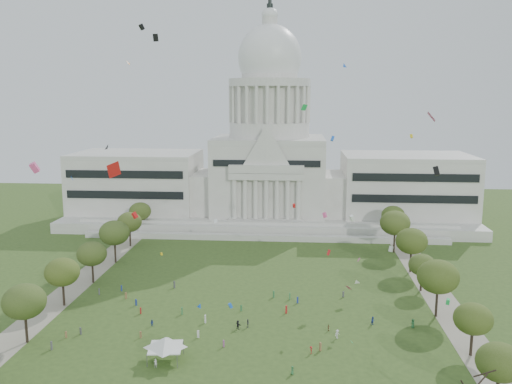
{
  "coord_description": "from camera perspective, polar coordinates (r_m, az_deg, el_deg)",
  "views": [
    {
      "loc": [
        11.65,
        -104.49,
        50.46
      ],
      "look_at": [
        0.0,
        45.0,
        24.0
      ],
      "focal_mm": 38.0,
      "sensor_mm": 36.0,
      "label": 1
    }
  ],
  "objects": [
    {
      "name": "person_9",
      "position": [
        119.58,
        8.55,
        -14.57
      ],
      "size": [
        1.32,
        1.31,
        1.9
      ],
      "primitive_type": "imported",
      "rotation": [
        0.0,
        0.0,
        0.77
      ],
      "color": "silver",
      "rests_on": "ground"
    },
    {
      "name": "row_tree_l_4",
      "position": [
        171.5,
        -14.69,
        -4.18
      ],
      "size": [
        9.29,
        9.29,
        13.21
      ],
      "color": "black",
      "rests_on": "ground"
    },
    {
      "name": "row_tree_r_2",
      "position": [
        132.61,
        18.62,
        -8.45
      ],
      "size": [
        9.55,
        9.55,
        13.58
      ],
      "color": "black",
      "rests_on": "ground"
    },
    {
      "name": "row_tree_r_3",
      "position": [
        149.22,
        17.07,
        -7.35
      ],
      "size": [
        7.01,
        7.01,
        9.98
      ],
      "color": "black",
      "rests_on": "ground"
    },
    {
      "name": "ground",
      "position": [
        116.61,
        -1.78,
        -15.64
      ],
      "size": [
        400.0,
        400.0,
        0.0
      ],
      "primitive_type": "plane",
      "color": "#344C1E",
      "rests_on": "ground"
    },
    {
      "name": "row_tree_r_1",
      "position": [
        116.54,
        21.89,
        -12.3
      ],
      "size": [
        7.58,
        7.58,
        10.78
      ],
      "color": "black",
      "rests_on": "ground"
    },
    {
      "name": "row_tree_l_3",
      "position": [
        155.07,
        -16.9,
        -6.25
      ],
      "size": [
        8.12,
        8.12,
        11.55
      ],
      "color": "black",
      "rests_on": "ground"
    },
    {
      "name": "person_0",
      "position": [
        127.93,
        16.19,
        -13.14
      ],
      "size": [
        1.08,
        1.19,
        2.05
      ],
      "primitive_type": "imported",
      "rotation": [
        0.0,
        0.0,
        5.26
      ],
      "color": "#33723F",
      "rests_on": "ground"
    },
    {
      "name": "row_tree_r_0",
      "position": [
        100.7,
        24.27,
        -16.03
      ],
      "size": [
        7.67,
        7.67,
        10.91
      ],
      "color": "black",
      "rests_on": "ground"
    },
    {
      "name": "person_6",
      "position": [
        105.07,
        3.85,
        -18.21
      ],
      "size": [
        0.87,
        0.95,
        1.63
      ],
      "primitive_type": "imported",
      "rotation": [
        0.0,
        0.0,
        2.14
      ],
      "color": "#33723F",
      "rests_on": "ground"
    },
    {
      "name": "capitol",
      "position": [
        220.19,
        1.39,
        2.66
      ],
      "size": [
        160.0,
        64.5,
        91.3
      ],
      "color": "beige",
      "rests_on": "ground"
    },
    {
      "name": "person_4",
      "position": [
        123.34,
        -0.87,
        -13.64
      ],
      "size": [
        0.67,
        1.17,
        1.96
      ],
      "primitive_type": "imported",
      "rotation": [
        0.0,
        0.0,
        4.75
      ],
      "color": "#4C4C51",
      "rests_on": "ground"
    },
    {
      "name": "person_5",
      "position": [
        122.6,
        -1.91,
        -13.79
      ],
      "size": [
        1.81,
        1.85,
        2.0
      ],
      "primitive_type": "imported",
      "rotation": [
        0.0,
        0.0,
        2.33
      ],
      "color": "#26262B",
      "rests_on": "ground"
    },
    {
      "name": "path_left",
      "position": [
        155.52,
        -18.64,
        -9.46
      ],
      "size": [
        8.0,
        160.0,
        0.04
      ],
      "primitive_type": "cube",
      "color": "gray",
      "rests_on": "ground"
    },
    {
      "name": "path_right",
      "position": [
        148.16,
        18.69,
        -10.45
      ],
      "size": [
        8.0,
        160.0,
        0.04
      ],
      "primitive_type": "cube",
      "color": "gray",
      "rests_on": "ground"
    },
    {
      "name": "row_tree_l_5",
      "position": [
        189.21,
        -13.17,
        -3.1
      ],
      "size": [
        8.33,
        8.33,
        11.85
      ],
      "color": "black",
      "rests_on": "ground"
    },
    {
      "name": "person_8",
      "position": [
        126.24,
        -10.9,
        -13.36
      ],
      "size": [
        0.75,
        0.47,
        1.53
      ],
      "primitive_type": "imported",
      "rotation": [
        0.0,
        0.0,
        3.12
      ],
      "color": "navy",
      "rests_on": "ground"
    },
    {
      "name": "person_2",
      "position": [
        127.31,
        12.21,
        -13.11
      ],
      "size": [
        1.11,
        0.97,
        1.94
      ],
      "primitive_type": "imported",
      "rotation": [
        0.0,
        0.0,
        0.52
      ],
      "color": "navy",
      "rests_on": "ground"
    },
    {
      "name": "distant_crowd",
      "position": [
        130.72,
        -6.48,
        -12.37
      ],
      "size": [
        63.19,
        37.83,
        1.9
      ],
      "color": "olive",
      "rests_on": "ground"
    },
    {
      "name": "row_tree_l_6",
      "position": [
        206.62,
        -12.1,
        -2.0
      ],
      "size": [
        8.19,
        8.19,
        11.64
      ],
      "color": "black",
      "rests_on": "ground"
    },
    {
      "name": "row_tree_l_2",
      "position": [
        140.73,
        -19.73,
        -7.94
      ],
      "size": [
        8.42,
        8.42,
        11.97
      ],
      "color": "black",
      "rests_on": "ground"
    },
    {
      "name": "person_10",
      "position": [
        122.81,
        7.64,
        -13.97
      ],
      "size": [
        0.78,
        0.97,
        1.45
      ],
      "primitive_type": "imported",
      "rotation": [
        0.0,
        0.0,
        1.14
      ],
      "color": "olive",
      "rests_on": "ground"
    },
    {
      "name": "big_bare_tree",
      "position": [
        91.05,
        21.85,
        -18.08
      ],
      "size": [
        6.0,
        5.0,
        12.8
      ],
      "color": "black",
      "rests_on": "ground"
    },
    {
      "name": "event_tent",
      "position": [
        109.75,
        -9.52,
        -15.31
      ],
      "size": [
        9.62,
        9.62,
        4.87
      ],
      "color": "#4C4C4C",
      "rests_on": "ground"
    },
    {
      "name": "row_tree_r_5",
      "position": [
        182.12,
        14.43,
        -3.17
      ],
      "size": [
        9.82,
        9.82,
        13.96
      ],
      "color": "black",
      "rests_on": "ground"
    },
    {
      "name": "person_7",
      "position": [
        108.73,
        -10.53,
        -17.29
      ],
      "size": [
        0.8,
        0.71,
        1.8
      ],
      "primitive_type": "imported",
      "rotation": [
        0.0,
        0.0,
        3.57
      ],
      "color": "silver",
      "rests_on": "ground"
    },
    {
      "name": "person_3",
      "position": [
        112.6,
        5.81,
        -16.23
      ],
      "size": [
        0.65,
        1.06,
        1.55
      ],
      "primitive_type": "imported",
      "rotation": [
        0.0,
        0.0,
        4.85
      ],
      "color": "#B21E1E",
      "rests_on": "ground"
    },
    {
      "name": "row_tree_r_4",
      "position": [
        163.31,
        16.06,
        -5.0
      ],
      "size": [
        9.19,
        9.19,
        13.06
      ],
      "color": "black",
      "rests_on": "ground"
    },
    {
      "name": "row_tree_l_1",
      "position": [
        123.02,
        -23.21,
        -10.56
      ],
      "size": [
        8.86,
        8.86,
        12.59
      ],
      "color": "black",
      "rests_on": "ground"
    },
    {
      "name": "row_tree_r_6",
      "position": [
        200.09,
        14.24,
        -2.41
      ],
      "size": [
        8.42,
        8.42,
        11.97
      ],
      "color": "black",
      "rests_on": "ground"
    },
    {
      "name": "kite_swarm",
      "position": [
        119.99,
        0.69,
        -1.34
      ],
      "size": [
        86.16,
        100.47,
        63.0
      ],
      "color": "yellow",
      "rests_on": "ground"
    }
  ]
}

